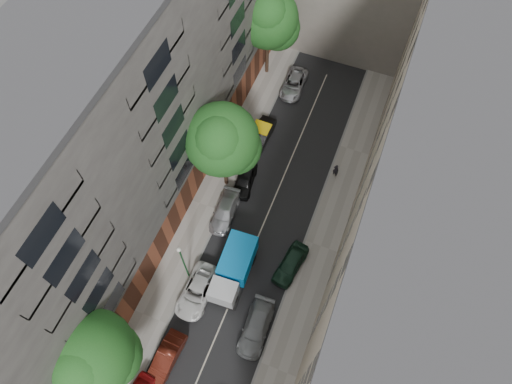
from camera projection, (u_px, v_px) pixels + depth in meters
The scene contains 20 objects.
ground at pixel (263, 226), 41.23m from camera, with size 120.00×120.00×0.00m, color #4C4C49.
road_surface at pixel (263, 226), 41.22m from camera, with size 8.00×44.00×0.02m, color black.
sidewalk_left at pixel (207, 206), 42.15m from camera, with size 3.00×44.00×0.15m, color gray.
sidewalk_right at pixel (321, 246), 40.18m from camera, with size 3.00×44.00×0.15m, color gray.
building_left at pixel (129, 122), 34.50m from camera, with size 8.00×44.00×20.00m, color #484543.
building_right at pixel (418, 217), 30.55m from camera, with size 8.00×44.00×20.00m, color tan.
tarp_truck at pixel (234, 269), 37.67m from camera, with size 2.61×6.01×2.72m.
car_left_1 at pixel (166, 357), 34.99m from camera, with size 1.47×4.22×1.39m, color #4C180F.
car_left_2 at pixel (197, 291), 37.55m from camera, with size 2.32×5.02×1.40m, color silver.
car_left_3 at pixel (225, 212), 41.20m from camera, with size 1.87×4.61×1.34m, color #B9BABE.
car_left_4 at pixel (245, 179), 42.82m from camera, with size 1.70×4.23×1.44m, color black.
car_left_5 at pixel (261, 135), 45.36m from camera, with size 1.55×4.44×1.46m, color black.
car_left_6 at pixel (294, 84), 48.75m from camera, with size 2.21×4.79×1.33m, color #B5B5BA.
car_right_1 at pixel (256, 328), 36.08m from camera, with size 1.98×4.88×1.42m, color slate.
car_right_2 at pixel (291, 264), 38.68m from camera, with size 1.72×4.27×1.46m, color #142E20.
tree_near at pixel (92, 357), 30.34m from camera, with size 6.16×6.01×8.61m.
tree_mid at pixel (222, 142), 37.40m from camera, with size 6.39×6.27×10.17m.
tree_far at pixel (269, 21), 44.28m from camera, with size 6.10×5.95×10.30m.
lamp_post at pixel (183, 260), 35.62m from camera, with size 0.36×0.36×5.86m.
pedestrian at pixel (336, 170), 43.05m from camera, with size 0.59×0.38×1.61m, color black.
Camera 1 is at (5.86, -16.60, 37.42)m, focal length 32.00 mm.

